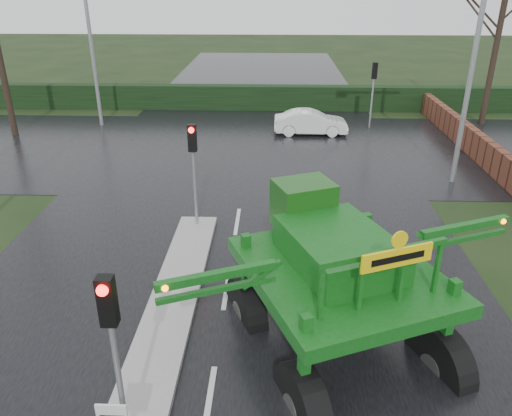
{
  "coord_description": "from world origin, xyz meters",
  "views": [
    {
      "loc": [
        1.18,
        -7.18,
        7.55
      ],
      "look_at": [
        0.75,
        4.83,
        2.0
      ],
      "focal_mm": 35.0,
      "sensor_mm": 36.0,
      "label": 1
    }
  ],
  "objects_px": {
    "white_sedan": "(310,134)",
    "street_light_left_far": "(93,11)",
    "traffic_signal_mid": "(193,154)",
    "street_light_right": "(471,26)",
    "traffic_signal_near": "(111,329)",
    "crop_sprayer": "(301,310)",
    "traffic_signal_far": "(374,80)"
  },
  "relations": [
    {
      "from": "white_sedan",
      "to": "street_light_left_far",
      "type": "bearing_deg",
      "value": 82.91
    },
    {
      "from": "traffic_signal_mid",
      "to": "street_light_right",
      "type": "xyz_separation_m",
      "value": [
        9.49,
        4.51,
        3.4
      ]
    },
    {
      "from": "traffic_signal_near",
      "to": "traffic_signal_mid",
      "type": "distance_m",
      "value": 8.5
    },
    {
      "from": "street_light_left_far",
      "to": "crop_sprayer",
      "type": "bearing_deg",
      "value": -63.38
    },
    {
      "from": "crop_sprayer",
      "to": "white_sedan",
      "type": "height_order",
      "value": "crop_sprayer"
    },
    {
      "from": "traffic_signal_mid",
      "to": "traffic_signal_near",
      "type": "bearing_deg",
      "value": -90.0
    },
    {
      "from": "white_sedan",
      "to": "traffic_signal_near",
      "type": "bearing_deg",
      "value": 167.15
    },
    {
      "from": "street_light_right",
      "to": "crop_sprayer",
      "type": "bearing_deg",
      "value": -118.7
    },
    {
      "from": "traffic_signal_far",
      "to": "street_light_right",
      "type": "distance_m",
      "value": 8.86
    },
    {
      "from": "white_sedan",
      "to": "traffic_signal_far",
      "type": "bearing_deg",
      "value": -67.37
    },
    {
      "from": "traffic_signal_near",
      "to": "traffic_signal_mid",
      "type": "relative_size",
      "value": 1.0
    },
    {
      "from": "crop_sprayer",
      "to": "white_sedan",
      "type": "bearing_deg",
      "value": 63.22
    },
    {
      "from": "traffic_signal_far",
      "to": "street_light_left_far",
      "type": "xyz_separation_m",
      "value": [
        -14.69,
        -0.01,
        3.4
      ]
    },
    {
      "from": "street_light_left_far",
      "to": "white_sedan",
      "type": "distance_m",
      "value": 12.9
    },
    {
      "from": "street_light_right",
      "to": "crop_sprayer",
      "type": "distance_m",
      "value": 14.0
    },
    {
      "from": "traffic_signal_far",
      "to": "street_light_right",
      "type": "xyz_separation_m",
      "value": [
        1.69,
        -8.01,
        3.4
      ]
    },
    {
      "from": "traffic_signal_mid",
      "to": "traffic_signal_far",
      "type": "xyz_separation_m",
      "value": [
        7.8,
        12.52,
        0.0
      ]
    },
    {
      "from": "traffic_signal_mid",
      "to": "street_light_right",
      "type": "relative_size",
      "value": 0.35
    },
    {
      "from": "traffic_signal_far",
      "to": "white_sedan",
      "type": "distance_m",
      "value": 4.46
    },
    {
      "from": "street_light_right",
      "to": "street_light_left_far",
      "type": "xyz_separation_m",
      "value": [
        -16.39,
        8.0,
        0.0
      ]
    },
    {
      "from": "traffic_signal_mid",
      "to": "white_sedan",
      "type": "height_order",
      "value": "traffic_signal_mid"
    },
    {
      "from": "street_light_right",
      "to": "white_sedan",
      "type": "height_order",
      "value": "street_light_right"
    },
    {
      "from": "traffic_signal_far",
      "to": "white_sedan",
      "type": "height_order",
      "value": "traffic_signal_far"
    },
    {
      "from": "street_light_left_far",
      "to": "crop_sprayer",
      "type": "relative_size",
      "value": 1.32
    },
    {
      "from": "traffic_signal_near",
      "to": "street_light_left_far",
      "type": "height_order",
      "value": "street_light_left_far"
    },
    {
      "from": "traffic_signal_near",
      "to": "traffic_signal_far",
      "type": "distance_m",
      "value": 22.42
    },
    {
      "from": "traffic_signal_near",
      "to": "street_light_left_far",
      "type": "distance_m",
      "value": 22.37
    },
    {
      "from": "traffic_signal_mid",
      "to": "street_light_left_far",
      "type": "bearing_deg",
      "value": 118.86
    },
    {
      "from": "traffic_signal_mid",
      "to": "street_light_left_far",
      "type": "distance_m",
      "value": 14.68
    },
    {
      "from": "traffic_signal_mid",
      "to": "white_sedan",
      "type": "relative_size",
      "value": 0.92
    },
    {
      "from": "traffic_signal_near",
      "to": "street_light_right",
      "type": "xyz_separation_m",
      "value": [
        9.49,
        13.01,
        3.4
      ]
    },
    {
      "from": "traffic_signal_near",
      "to": "street_light_right",
      "type": "height_order",
      "value": "street_light_right"
    }
  ]
}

